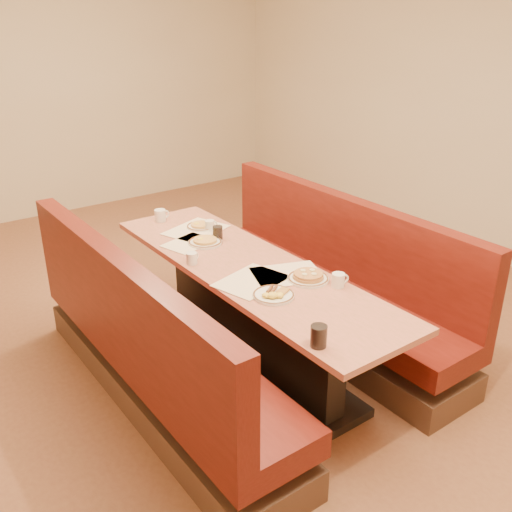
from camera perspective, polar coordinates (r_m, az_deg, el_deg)
ground at (r=4.10m, az=-0.75°, el=-10.53°), size 8.00×8.00×0.00m
room_envelope at (r=3.42m, az=-0.93°, el=17.37°), size 6.04×8.04×2.82m
diner_table at (r=3.91m, az=-0.78°, el=-5.98°), size 0.70×2.50×0.75m
booth_left at (r=3.60m, az=-10.43°, el=-9.47°), size 0.55×2.50×1.05m
booth_right at (r=4.33m, az=7.14°, el=-3.24°), size 0.55×2.50×1.05m
placemat_near_left at (r=3.52m, az=-0.45°, el=-2.51°), size 0.49×0.42×0.00m
placemat_near_right at (r=3.61m, az=3.16°, el=-1.83°), size 0.51×0.45×0.00m
placemat_far_left at (r=4.11m, az=-6.72°, el=1.29°), size 0.40×0.34×0.00m
placemat_far_right at (r=4.35m, az=-6.03°, el=2.62°), size 0.53×0.46×0.00m
pancake_plate at (r=3.55m, az=5.24°, el=-2.12°), size 0.26×0.26×0.06m
eggs_plate at (r=3.33m, az=1.78°, el=-3.88°), size 0.25×0.25×0.05m
extra_plate_mid at (r=4.40m, az=-5.54°, el=3.02°), size 0.22×0.22×0.04m
extra_plate_far at (r=4.09m, az=-5.13°, el=1.45°), size 0.24×0.24×0.05m
coffee_mug_a at (r=3.48m, az=8.28°, el=-2.37°), size 0.11×0.08×0.09m
coffee_mug_b at (r=3.77m, az=-6.42°, el=-0.18°), size 0.10×0.07×0.08m
coffee_mug_c at (r=4.34m, az=-4.62°, el=3.11°), size 0.10×0.07×0.08m
coffee_mug_d at (r=4.57m, az=-9.51°, el=4.05°), size 0.12×0.09×0.09m
soda_tumbler_near at (r=2.87m, az=6.29°, el=-7.97°), size 0.08×0.08×0.12m
soda_tumbler_mid at (r=4.16m, az=-3.85°, el=2.35°), size 0.07×0.07×0.10m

